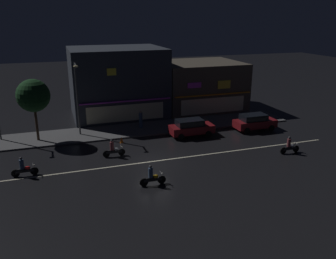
# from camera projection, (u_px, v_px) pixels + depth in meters

# --- Properties ---
(ground_plane) EXTENTS (140.00, 140.00, 0.00)m
(ground_plane) POSITION_uv_depth(u_px,v_px,m) (154.00, 161.00, 28.30)
(ground_plane) COLOR black
(lane_divider_stripe) EXTENTS (32.74, 0.16, 0.01)m
(lane_divider_stripe) POSITION_uv_depth(u_px,v_px,m) (154.00, 161.00, 28.30)
(lane_divider_stripe) COLOR beige
(lane_divider_stripe) RESTS_ON ground
(sidewalk_far) EXTENTS (34.46, 4.53, 0.14)m
(sidewalk_far) POSITION_uv_depth(u_px,v_px,m) (131.00, 130.00, 35.88)
(sidewalk_far) COLOR #4C4C4F
(sidewalk_far) RESTS_ON ground
(storefront_left_block) EXTENTS (9.98, 8.78, 5.82)m
(storefront_left_block) POSITION_uv_depth(u_px,v_px,m) (199.00, 85.00, 44.04)
(storefront_left_block) COLOR #4C443A
(storefront_left_block) RESTS_ON ground
(storefront_center_block) EXTENTS (10.50, 8.83, 7.84)m
(storefront_center_block) POSITION_uv_depth(u_px,v_px,m) (117.00, 82.00, 40.64)
(storefront_center_block) COLOR #2D333D
(storefront_center_block) RESTS_ON ground
(streetlamp_mid) EXTENTS (0.44, 1.64, 7.00)m
(streetlamp_mid) POSITION_uv_depth(u_px,v_px,m) (77.00, 93.00, 32.93)
(streetlamp_mid) COLOR #47494C
(streetlamp_mid) RESTS_ON sidewalk_far
(pedestrian_on_sidewalk) EXTENTS (0.35, 0.35, 1.81)m
(pedestrian_on_sidewalk) POSITION_uv_depth(u_px,v_px,m) (141.00, 120.00, 36.18)
(pedestrian_on_sidewalk) COLOR #334766
(pedestrian_on_sidewalk) RESTS_ON sidewalk_far
(street_tree) EXTENTS (3.00, 3.00, 5.76)m
(street_tree) POSITION_uv_depth(u_px,v_px,m) (33.00, 96.00, 31.49)
(street_tree) COLOR #473323
(street_tree) RESTS_ON sidewalk_far
(parked_car_near_kerb) EXTENTS (4.30, 1.98, 1.67)m
(parked_car_near_kerb) POSITION_uv_depth(u_px,v_px,m) (255.00, 122.00, 35.88)
(parked_car_near_kerb) COLOR maroon
(parked_car_near_kerb) RESTS_ON ground
(parked_car_trailing) EXTENTS (4.30, 1.98, 1.67)m
(parked_car_trailing) POSITION_uv_depth(u_px,v_px,m) (191.00, 127.00, 34.11)
(parked_car_trailing) COLOR maroon
(parked_car_trailing) RESTS_ON ground
(motorcycle_lead) EXTENTS (1.90, 0.60, 1.52)m
(motorcycle_lead) POSITION_uv_depth(u_px,v_px,m) (152.00, 177.00, 24.17)
(motorcycle_lead) COLOR black
(motorcycle_lead) RESTS_ON ground
(motorcycle_following) EXTENTS (1.90, 0.60, 1.52)m
(motorcycle_following) POSITION_uv_depth(u_px,v_px,m) (113.00, 149.00, 29.12)
(motorcycle_following) COLOR black
(motorcycle_following) RESTS_ON ground
(motorcycle_opposite_lane) EXTENTS (1.90, 0.60, 1.52)m
(motorcycle_opposite_lane) POSITION_uv_depth(u_px,v_px,m) (289.00, 146.00, 29.84)
(motorcycle_opposite_lane) COLOR black
(motorcycle_opposite_lane) RESTS_ON ground
(motorcycle_trailing_far) EXTENTS (1.90, 0.60, 1.52)m
(motorcycle_trailing_far) POSITION_uv_depth(u_px,v_px,m) (24.00, 168.00, 25.54)
(motorcycle_trailing_far) COLOR black
(motorcycle_trailing_far) RESTS_ON ground
(traffic_cone) EXTENTS (0.36, 0.36, 0.55)m
(traffic_cone) POSITION_uv_depth(u_px,v_px,m) (122.00, 140.00, 32.40)
(traffic_cone) COLOR orange
(traffic_cone) RESTS_ON ground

